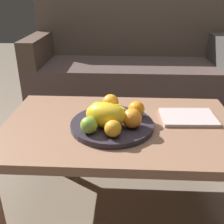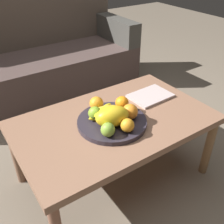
# 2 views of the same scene
# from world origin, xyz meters

# --- Properties ---
(ground_plane) EXTENTS (8.00, 8.00, 0.00)m
(ground_plane) POSITION_xyz_m (0.00, 0.00, 0.00)
(ground_plane) COLOR #756757
(coffee_table) EXTENTS (1.07, 0.65, 0.43)m
(coffee_table) POSITION_xyz_m (0.00, 0.00, 0.39)
(coffee_table) COLOR #8E644B
(coffee_table) RESTS_ON ground_plane
(couch) EXTENTS (1.70, 0.70, 0.90)m
(couch) POSITION_xyz_m (0.05, 1.28, 0.30)
(couch) COLOR #4D3C38
(couch) RESTS_ON ground_plane
(fruit_bowl) EXTENTS (0.37, 0.37, 0.03)m
(fruit_bowl) POSITION_xyz_m (-0.04, -0.03, 0.44)
(fruit_bowl) COLOR #2E2832
(fruit_bowl) RESTS_ON coffee_table
(melon_large_front) EXTENTS (0.19, 0.15, 0.11)m
(melon_large_front) POSITION_xyz_m (-0.06, -0.07, 0.51)
(melon_large_front) COLOR yellow
(melon_large_front) RESTS_ON fruit_bowl
(orange_front) EXTENTS (0.08, 0.08, 0.08)m
(orange_front) POSITION_xyz_m (0.07, 0.03, 0.49)
(orange_front) COLOR orange
(orange_front) RESTS_ON fruit_bowl
(orange_left) EXTENTS (0.08, 0.08, 0.08)m
(orange_left) POSITION_xyz_m (0.05, -0.07, 0.50)
(orange_left) COLOR orange
(orange_left) RESTS_ON fruit_bowl
(orange_right) EXTENTS (0.08, 0.08, 0.08)m
(orange_right) POSITION_xyz_m (-0.05, 0.10, 0.50)
(orange_right) COLOR orange
(orange_right) RESTS_ON fruit_bowl
(orange_back) EXTENTS (0.07, 0.07, 0.07)m
(orange_back) POSITION_xyz_m (-0.03, -0.15, 0.49)
(orange_back) COLOR orange
(orange_back) RESTS_ON fruit_bowl
(apple_front) EXTENTS (0.07, 0.07, 0.07)m
(apple_front) POSITION_xyz_m (-0.10, 0.03, 0.49)
(apple_front) COLOR #81AA2C
(apple_front) RESTS_ON fruit_bowl
(apple_left) EXTENTS (0.07, 0.07, 0.07)m
(apple_left) POSITION_xyz_m (-0.12, -0.13, 0.49)
(apple_left) COLOR #7EA737
(apple_left) RESTS_ON fruit_bowl
(banana_bunch) EXTENTS (0.18, 0.15, 0.06)m
(banana_bunch) POSITION_xyz_m (-0.06, 0.02, 0.49)
(banana_bunch) COLOR yellow
(banana_bunch) RESTS_ON fruit_bowl
(magazine) EXTENTS (0.26, 0.19, 0.02)m
(magazine) POSITION_xyz_m (0.32, 0.07, 0.44)
(magazine) COLOR beige
(magazine) RESTS_ON coffee_table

